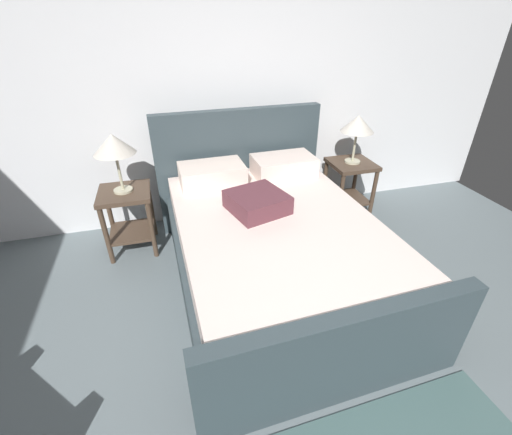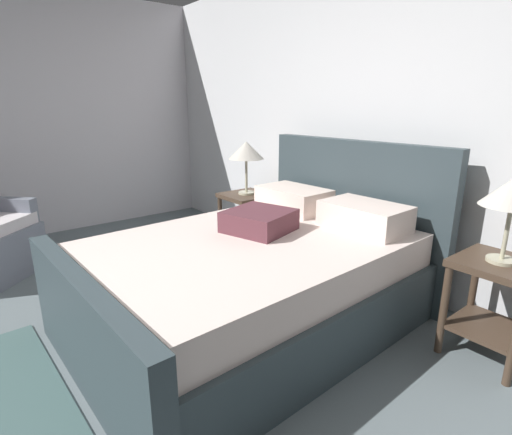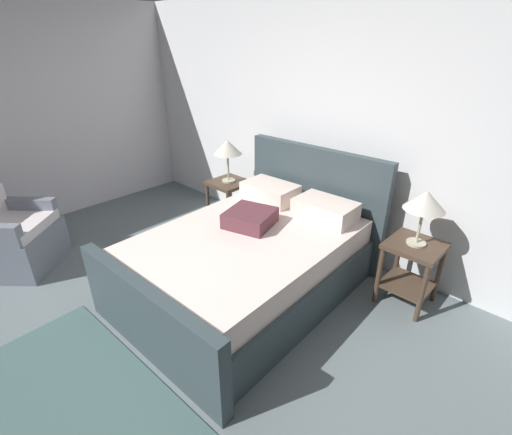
{
  "view_description": "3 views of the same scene",
  "coord_description": "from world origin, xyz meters",
  "px_view_note": "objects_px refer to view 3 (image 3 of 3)",
  "views": [
    {
      "loc": [
        -0.71,
        -0.68,
        1.92
      ],
      "look_at": [
        -0.15,
        1.36,
        0.67
      ],
      "focal_mm": 23.96,
      "sensor_mm": 36.0,
      "label": 1
    },
    {
      "loc": [
        1.91,
        -0.07,
        1.46
      ],
      "look_at": [
        0.1,
        1.37,
        0.79
      ],
      "focal_mm": 27.76,
      "sensor_mm": 36.0,
      "label": 2
    },
    {
      "loc": [
        2.0,
        -0.56,
        2.16
      ],
      "look_at": [
        -0.03,
        1.56,
        0.71
      ],
      "focal_mm": 25.35,
      "sensor_mm": 36.0,
      "label": 3
    }
  ],
  "objects_px": {
    "table_lamp_right": "(425,202)",
    "nightstand_left": "(229,196)",
    "armchair": "(8,237)",
    "table_lamp_left": "(228,148)",
    "nightstand_right": "(411,263)",
    "bed": "(252,257)"
  },
  "relations": [
    {
      "from": "table_lamp_right",
      "to": "nightstand_left",
      "type": "relative_size",
      "value": 0.81
    },
    {
      "from": "armchair",
      "to": "nightstand_left",
      "type": "bearing_deg",
      "value": 66.61
    },
    {
      "from": "table_lamp_right",
      "to": "table_lamp_left",
      "type": "bearing_deg",
      "value": -178.04
    },
    {
      "from": "nightstand_right",
      "to": "table_lamp_right",
      "type": "distance_m",
      "value": 0.59
    },
    {
      "from": "nightstand_left",
      "to": "table_lamp_left",
      "type": "distance_m",
      "value": 0.61
    },
    {
      "from": "nightstand_right",
      "to": "table_lamp_left",
      "type": "height_order",
      "value": "table_lamp_left"
    },
    {
      "from": "nightstand_left",
      "to": "table_lamp_left",
      "type": "height_order",
      "value": "table_lamp_left"
    },
    {
      "from": "bed",
      "to": "armchair",
      "type": "xyz_separation_m",
      "value": [
        -2.08,
        -1.44,
        0.0
      ]
    },
    {
      "from": "bed",
      "to": "nightstand_right",
      "type": "xyz_separation_m",
      "value": [
        1.13,
        0.83,
        0.06
      ]
    },
    {
      "from": "table_lamp_right",
      "to": "armchair",
      "type": "relative_size",
      "value": 0.47
    },
    {
      "from": "table_lamp_right",
      "to": "armchair",
      "type": "distance_m",
      "value": 3.98
    },
    {
      "from": "nightstand_right",
      "to": "table_lamp_left",
      "type": "distance_m",
      "value": 2.34
    },
    {
      "from": "nightstand_left",
      "to": "armchair",
      "type": "bearing_deg",
      "value": -113.39
    },
    {
      "from": "nightstand_left",
      "to": "armchair",
      "type": "height_order",
      "value": "armchair"
    },
    {
      "from": "bed",
      "to": "armchair",
      "type": "height_order",
      "value": "bed"
    },
    {
      "from": "bed",
      "to": "table_lamp_right",
      "type": "distance_m",
      "value": 1.54
    },
    {
      "from": "bed",
      "to": "nightstand_left",
      "type": "bearing_deg",
      "value": 146.4
    },
    {
      "from": "bed",
      "to": "table_lamp_left",
      "type": "relative_size",
      "value": 4.46
    },
    {
      "from": "nightstand_left",
      "to": "bed",
      "type": "bearing_deg",
      "value": -33.6
    },
    {
      "from": "bed",
      "to": "nightstand_left",
      "type": "height_order",
      "value": "bed"
    },
    {
      "from": "nightstand_right",
      "to": "table_lamp_right",
      "type": "bearing_deg",
      "value": 75.96
    },
    {
      "from": "nightstand_right",
      "to": "table_lamp_left",
      "type": "relative_size",
      "value": 1.18
    }
  ]
}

